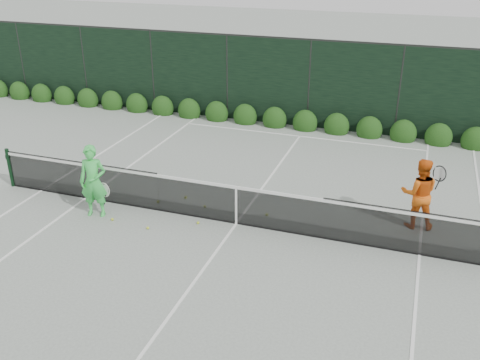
% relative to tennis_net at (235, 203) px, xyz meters
% --- Properties ---
extents(ground, '(80.00, 80.00, 0.00)m').
position_rel_tennis_net_xyz_m(ground, '(0.02, 0.00, -0.53)').
color(ground, gray).
rests_on(ground, ground).
extents(tennis_net, '(12.90, 0.10, 1.07)m').
position_rel_tennis_net_xyz_m(tennis_net, '(0.00, 0.00, 0.00)').
color(tennis_net, black).
rests_on(tennis_net, ground).
extents(player_woman, '(0.73, 0.57, 1.77)m').
position_rel_tennis_net_xyz_m(player_woman, '(-3.31, -0.67, 0.35)').
color(player_woman, '#3DD052').
rests_on(player_woman, ground).
extents(player_man, '(0.95, 0.75, 1.68)m').
position_rel_tennis_net_xyz_m(player_man, '(3.97, 1.27, 0.31)').
color(player_man, orange).
rests_on(player_man, ground).
extents(court_lines, '(11.03, 23.83, 0.01)m').
position_rel_tennis_net_xyz_m(court_lines, '(0.02, 0.00, -0.53)').
color(court_lines, white).
rests_on(court_lines, ground).
extents(windscreen_fence, '(32.00, 21.07, 3.06)m').
position_rel_tennis_net_xyz_m(windscreen_fence, '(0.02, -2.71, 0.98)').
color(windscreen_fence, black).
rests_on(windscreen_fence, ground).
extents(hedge_row, '(31.66, 0.65, 0.94)m').
position_rel_tennis_net_xyz_m(hedge_row, '(0.02, 7.15, -0.30)').
color(hedge_row, '#11380F').
rests_on(hedge_row, ground).
extents(tennis_balls, '(3.46, 1.81, 0.07)m').
position_rel_tennis_net_xyz_m(tennis_balls, '(-1.39, 0.04, -0.50)').
color(tennis_balls, '#C7D62F').
rests_on(tennis_balls, ground).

